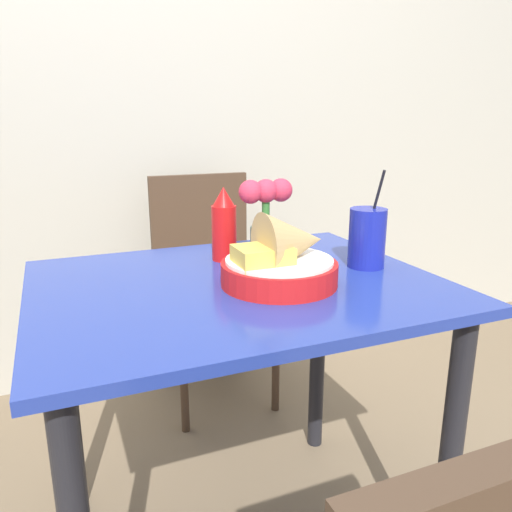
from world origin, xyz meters
TOP-DOWN VIEW (x-y plane):
  - wall_window at (0.00, 1.10)m, footprint 7.00×0.06m
  - dining_table at (0.00, 0.00)m, footprint 0.91×0.73m
  - chair_far_window at (0.17, 0.82)m, footprint 0.40×0.40m
  - food_basket at (0.09, -0.06)m, footprint 0.26×0.26m
  - ketchup_bottle at (0.03, 0.18)m, footprint 0.07×0.07m
  - drink_cup at (0.34, -0.01)m, footprint 0.09×0.09m
  - flower_vase at (0.13, 0.13)m, footprint 0.14×0.08m

SIDE VIEW (x-z plane):
  - chair_far_window at x=0.17m, z-range 0.08..0.97m
  - dining_table at x=0.00m, z-range 0.24..0.99m
  - food_basket at x=0.09m, z-range 0.72..0.88m
  - drink_cup at x=0.34m, z-range 0.69..0.93m
  - ketchup_bottle at x=0.03m, z-range 0.74..0.93m
  - flower_vase at x=0.13m, z-range 0.75..0.97m
  - wall_window at x=0.00m, z-range 0.00..2.60m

